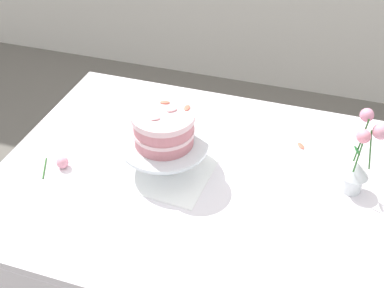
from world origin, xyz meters
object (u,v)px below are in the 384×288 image
object	(u,v)px
fallen_rose	(62,163)
flower_vase	(359,162)
cake_stand	(164,146)
dining_table	(208,201)
layer_cake	(164,128)

from	to	relation	value
fallen_rose	flower_vase	bearing A→B (deg)	11.08
cake_stand	flower_vase	size ratio (longest dim) A/B	1.01
dining_table	layer_cake	world-z (taller)	layer_cake
layer_cake	flower_vase	xyz separation A→B (m)	(0.60, 0.07, -0.04)
dining_table	cake_stand	bearing A→B (deg)	169.14
layer_cake	fallen_rose	distance (m)	0.37
cake_stand	layer_cake	size ratio (longest dim) A/B	1.44
layer_cake	flower_vase	bearing A→B (deg)	6.58
layer_cake	cake_stand	bearing A→B (deg)	-123.25
dining_table	layer_cake	size ratio (longest dim) A/B	6.96
flower_vase	cake_stand	bearing A→B (deg)	-173.41
cake_stand	flower_vase	distance (m)	0.61
dining_table	cake_stand	distance (m)	0.24
layer_cake	flower_vase	distance (m)	0.61
cake_stand	fallen_rose	distance (m)	0.35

